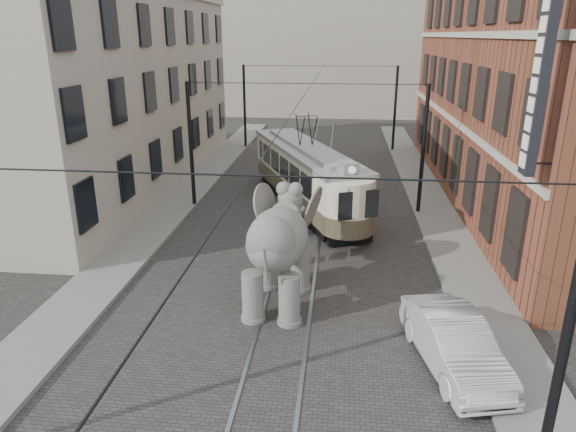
# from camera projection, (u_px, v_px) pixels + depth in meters

# --- Properties ---
(ground) EXTENTS (120.00, 120.00, 0.00)m
(ground) POSITION_uv_depth(u_px,v_px,m) (297.00, 261.00, 19.34)
(ground) COLOR #3A3836
(tram_rails) EXTENTS (1.54, 80.00, 0.02)m
(tram_rails) POSITION_uv_depth(u_px,v_px,m) (297.00, 261.00, 19.33)
(tram_rails) COLOR slate
(tram_rails) RESTS_ON ground
(sidewalk_right) EXTENTS (2.00, 60.00, 0.15)m
(sidewalk_right) POSITION_uv_depth(u_px,v_px,m) (462.00, 267.00, 18.73)
(sidewalk_right) COLOR slate
(sidewalk_right) RESTS_ON ground
(sidewalk_left) EXTENTS (2.00, 60.00, 0.15)m
(sidewalk_left) POSITION_uv_depth(u_px,v_px,m) (129.00, 252.00, 19.95)
(sidewalk_left) COLOR slate
(sidewalk_left) RESTS_ON ground
(brick_building) EXTENTS (8.00, 26.00, 12.00)m
(brick_building) POSITION_uv_depth(u_px,v_px,m) (543.00, 79.00, 24.73)
(brick_building) COLOR brown
(brick_building) RESTS_ON ground
(stucco_building) EXTENTS (7.00, 24.00, 10.00)m
(stucco_building) POSITION_uv_depth(u_px,v_px,m) (112.00, 93.00, 28.14)
(stucco_building) COLOR #9F9784
(stucco_building) RESTS_ON ground
(distant_block) EXTENTS (28.00, 10.00, 14.00)m
(distant_block) POSITION_uv_depth(u_px,v_px,m) (330.00, 45.00, 54.57)
(distant_block) COLOR #9F9784
(distant_block) RESTS_ON ground
(catenary) EXTENTS (11.00, 30.20, 6.00)m
(catenary) POSITION_uv_depth(u_px,v_px,m) (303.00, 154.00, 23.06)
(catenary) COLOR black
(catenary) RESTS_ON ground
(tram) EXTENTS (6.53, 11.18, 4.43)m
(tram) POSITION_uv_depth(u_px,v_px,m) (306.00, 161.00, 24.99)
(tram) COLOR beige
(tram) RESTS_ON ground
(elephant) EXTENTS (3.43, 5.75, 3.41)m
(elephant) POSITION_uv_depth(u_px,v_px,m) (278.00, 254.00, 15.75)
(elephant) COLOR slate
(elephant) RESTS_ON ground
(parked_car) EXTENTS (2.37, 4.42, 1.38)m
(parked_car) POSITION_uv_depth(u_px,v_px,m) (454.00, 343.00, 12.99)
(parked_car) COLOR #ABACB0
(parked_car) RESTS_ON ground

